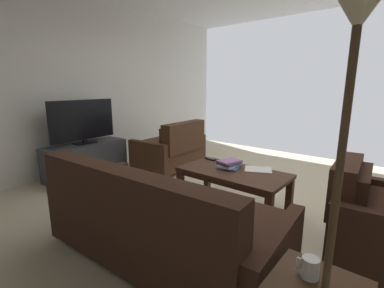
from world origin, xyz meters
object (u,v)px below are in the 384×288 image
at_px(flat_tv, 83,121).
at_px(loose_magazine, 258,169).
at_px(sofa_main, 156,221).
at_px(tv_stand, 86,160).
at_px(loveseat_near, 172,149).
at_px(coffee_table, 233,176).
at_px(tv_remote, 210,159).
at_px(armchair_side, 384,223).
at_px(floor_lamp, 357,25).
at_px(book_stack, 229,164).
at_px(coffee_mug, 310,268).

distance_m(flat_tv, loose_magazine, 2.74).
distance_m(sofa_main, tv_stand, 2.56).
height_order(loveseat_near, coffee_table, loveseat_near).
xyz_separation_m(coffee_table, tv_remote, (0.48, -0.21, 0.08)).
relative_size(tv_stand, armchair_side, 1.35).
bearing_deg(floor_lamp, sofa_main, -14.11).
distance_m(tv_stand, book_stack, 2.40).
bearing_deg(coffee_table, loose_magazine, -132.66).
bearing_deg(coffee_mug, flat_tv, -13.77).
bearing_deg(coffee_mug, book_stack, -47.22).
xyz_separation_m(loveseat_near, armchair_side, (-3.08, 0.78, 0.00)).
relative_size(sofa_main, loveseat_near, 1.72).
relative_size(loveseat_near, armchair_side, 1.25).
bearing_deg(floor_lamp, coffee_table, -49.33).
relative_size(loveseat_near, coffee_table, 0.98).
relative_size(coffee_mug, tv_remote, 0.62).
bearing_deg(tv_remote, loveseat_near, -22.36).
bearing_deg(floor_lamp, book_stack, -48.62).
height_order(tv_stand, tv_remote, tv_stand).
distance_m(flat_tv, tv_remote, 2.10).
bearing_deg(flat_tv, loveseat_near, -123.98).
height_order(sofa_main, tv_remote, sofa_main).
relative_size(tv_stand, flat_tv, 1.21).
bearing_deg(book_stack, loveseat_near, -21.91).
distance_m(loveseat_near, floor_lamp, 3.93).
bearing_deg(sofa_main, loose_magazine, -97.06).
xyz_separation_m(flat_tv, armchair_side, (-3.86, -0.38, -0.54)).
bearing_deg(loveseat_near, coffee_mug, 144.40).
distance_m(sofa_main, loose_magazine, 1.46).
height_order(coffee_mug, loose_magazine, coffee_mug).
relative_size(sofa_main, flat_tv, 1.93).
xyz_separation_m(sofa_main, armchair_side, (-1.42, -1.14, -0.00)).
height_order(loveseat_near, loose_magazine, loveseat_near).
distance_m(tv_stand, flat_tv, 0.63).
distance_m(coffee_table, armchair_side, 1.45).
bearing_deg(book_stack, tv_stand, 13.05).
height_order(loveseat_near, armchair_side, loveseat_near).
bearing_deg(loveseat_near, tv_stand, 56.01).
distance_m(coffee_table, loose_magazine, 0.31).
relative_size(floor_lamp, armchair_side, 1.94).
height_order(coffee_table, loose_magazine, loose_magazine).
xyz_separation_m(tv_stand, loose_magazine, (-2.62, -0.69, 0.21)).
height_order(sofa_main, armchair_side, sofa_main).
relative_size(floor_lamp, book_stack, 5.84).
relative_size(loveseat_near, tv_remote, 7.31).
height_order(coffee_mug, tv_remote, coffee_mug).
bearing_deg(sofa_main, tv_remote, -70.74).
bearing_deg(tv_stand, sofa_main, 162.84).
relative_size(flat_tv, coffee_mug, 10.48).
bearing_deg(loveseat_near, coffee_table, 157.17).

